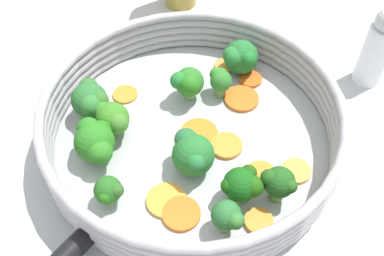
{
  "coord_description": "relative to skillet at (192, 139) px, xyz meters",
  "views": [
    {
      "loc": [
        0.33,
        -0.09,
        0.44
      ],
      "look_at": [
        0.0,
        0.0,
        0.03
      ],
      "focal_mm": 42.0,
      "sensor_mm": 36.0,
      "label": 1
    }
  ],
  "objects": [
    {
      "name": "ground_plane",
      "position": [
        0.0,
        0.0,
        -0.01
      ],
      "size": [
        4.0,
        4.0,
        0.0
      ],
      "primitive_type": "plane",
      "color": "#B8BDBC"
    },
    {
      "name": "skillet",
      "position": [
        0.0,
        0.0,
        0.0
      ],
      "size": [
        0.34,
        0.34,
        0.01
      ],
      "primitive_type": "cylinder",
      "color": "#B2B5B7",
      "rests_on": "ground_plane"
    },
    {
      "name": "skillet_rim_wall",
      "position": [
        0.0,
        0.0,
        0.04
      ],
      "size": [
        0.35,
        0.35,
        0.06
      ],
      "color": "#B6B1B8",
      "rests_on": "skillet"
    },
    {
      "name": "skillet_rivet_left",
      "position": [
        0.06,
        -0.15,
        0.01
      ],
      "size": [
        0.01,
        0.01,
        0.01
      ],
      "primitive_type": "sphere",
      "color": "#B2B8B3",
      "rests_on": "skillet"
    },
    {
      "name": "skillet_rivet_right",
      "position": [
        0.13,
        -0.1,
        0.01
      ],
      "size": [
        0.01,
        0.01,
        0.01
      ],
      "primitive_type": "sphere",
      "color": "#B5B8BC",
      "rests_on": "skillet"
    },
    {
      "name": "carrot_slice_0",
      "position": [
        0.13,
        0.04,
        0.01
      ],
      "size": [
        0.03,
        0.03,
        0.01
      ],
      "primitive_type": "cylinder",
      "rotation": [
        0.0,
        0.0,
        0.02
      ],
      "color": "orange",
      "rests_on": "skillet"
    },
    {
      "name": "carrot_slice_1",
      "position": [
        0.08,
        0.06,
        0.01
      ],
      "size": [
        0.05,
        0.05,
        0.01
      ],
      "primitive_type": "cylinder",
      "rotation": [
        0.0,
        0.0,
        1.06
      ],
      "color": "orange",
      "rests_on": "skillet"
    },
    {
      "name": "carrot_slice_2",
      "position": [
        0.03,
        0.03,
        0.01
      ],
      "size": [
        0.05,
        0.05,
        0.01
      ],
      "primitive_type": "cylinder",
      "rotation": [
        0.0,
        0.0,
        0.97
      ],
      "color": "orange",
      "rests_on": "skillet"
    },
    {
      "name": "carrot_slice_3",
      "position": [
        -0.09,
        -0.07,
        0.01
      ],
      "size": [
        0.04,
        0.04,
        0.0
      ],
      "primitive_type": "cylinder",
      "rotation": [
        0.0,
        0.0,
        0.22
      ],
      "color": "orange",
      "rests_on": "skillet"
    },
    {
      "name": "carrot_slice_4",
      "position": [
        -0.04,
        0.08,
        0.01
      ],
      "size": [
        0.06,
        0.06,
        0.0
      ],
      "primitive_type": "cylinder",
      "rotation": [
        0.0,
        0.0,
        3.56
      ],
      "color": "orange",
      "rests_on": "skillet"
    },
    {
      "name": "carrot_slice_5",
      "position": [
        -0.11,
        0.08,
        0.01
      ],
      "size": [
        0.03,
        0.03,
        0.0
      ],
      "primitive_type": "cylinder",
      "rotation": [
        0.0,
        0.0,
        4.57
      ],
      "color": "#F39040",
      "rests_on": "skillet"
    },
    {
      "name": "carrot_slice_6",
      "position": [
        0.08,
        0.1,
        0.01
      ],
      "size": [
        0.03,
        0.03,
        0.0
      ],
      "primitive_type": "cylinder",
      "rotation": [
        0.0,
        0.0,
        3.13
      ],
      "color": "#EE9B40",
      "rests_on": "skillet"
    },
    {
      "name": "carrot_slice_7",
      "position": [
        -0.04,
        -0.12,
        0.01
      ],
      "size": [
        0.04,
        0.04,
        0.0
      ],
      "primitive_type": "cylinder",
      "rotation": [
        0.0,
        0.0,
        4.16
      ],
      "color": "#F89B39",
      "rests_on": "skillet"
    },
    {
      "name": "carrot_slice_8",
      "position": [
        0.1,
        -0.04,
        0.01
      ],
      "size": [
        0.05,
        0.05,
        0.01
      ],
      "primitive_type": "cylinder",
      "rotation": [
        0.0,
        0.0,
        1.19
      ],
      "color": "orange",
      "rests_on": "skillet"
    },
    {
      "name": "carrot_slice_9",
      "position": [
        0.08,
        -0.05,
        0.01
      ],
      "size": [
        0.05,
        0.05,
        0.0
      ],
      "primitive_type": "cylinder",
      "rotation": [
        0.0,
        0.0,
        4.85
      ],
      "color": "orange",
      "rests_on": "skillet"
    },
    {
      "name": "carrot_slice_10",
      "position": [
        -0.07,
        0.1,
        0.01
      ],
      "size": [
        0.04,
        0.04,
        0.01
      ],
      "primitive_type": "cylinder",
      "rotation": [
        0.0,
        0.0,
        4.51
      ],
      "color": "#D85F1C",
      "rests_on": "skillet"
    },
    {
      "name": "carrot_slice_11",
      "position": [
        0.0,
        0.01,
        0.01
      ],
      "size": [
        0.05,
        0.05,
        0.0
      ],
      "primitive_type": "cylinder",
      "rotation": [
        0.0,
        0.0,
        1.54
      ],
      "color": "orange",
      "rests_on": "skillet"
    },
    {
      "name": "broccoli_floret_0",
      "position": [
        0.13,
        0.01,
        0.03
      ],
      "size": [
        0.04,
        0.03,
        0.04
      ],
      "color": "olive",
      "rests_on": "skillet"
    },
    {
      "name": "broccoli_floret_1",
      "position": [
        0.0,
        -0.11,
        0.04
      ],
      "size": [
        0.06,
        0.05,
        0.05
      ],
      "color": "#6FA555",
      "rests_on": "skillet"
    },
    {
      "name": "broccoli_floret_2",
      "position": [
        0.06,
        -0.11,
        0.03
      ],
      "size": [
        0.03,
        0.03,
        0.04
      ],
      "color": "#84B668",
      "rests_on": "skillet"
    },
    {
      "name": "broccoli_floret_3",
      "position": [
        -0.09,
        0.09,
        0.04
      ],
      "size": [
        0.05,
        0.05,
        0.05
      ],
      "color": "#87B26E",
      "rests_on": "skillet"
    },
    {
      "name": "broccoli_floret_4",
      "position": [
        -0.06,
        -0.11,
        0.04
      ],
      "size": [
        0.06,
        0.05,
        0.05
      ],
      "color": "#6CA74E",
      "rests_on": "skillet"
    },
    {
      "name": "broccoli_floret_5",
      "position": [
        -0.06,
        0.01,
        0.04
      ],
      "size": [
        0.04,
        0.04,
        0.05
      ],
      "color": "#7CAF67",
      "rests_on": "skillet"
    },
    {
      "name": "broccoli_floret_6",
      "position": [
        -0.06,
        0.05,
        0.03
      ],
      "size": [
        0.03,
        0.03,
        0.04
      ],
      "color": "#6B8D54",
      "rests_on": "skillet"
    },
    {
      "name": "broccoli_floret_7",
      "position": [
        0.05,
        -0.01,
        0.04
      ],
      "size": [
        0.06,
        0.05,
        0.05
      ],
      "color": "#6B9A52",
      "rests_on": "skillet"
    },
    {
      "name": "broccoli_floret_8",
      "position": [
        0.1,
        0.03,
        0.03
      ],
      "size": [
        0.04,
        0.04,
        0.05
      ],
      "color": "#6F9547",
      "rests_on": "skillet"
    },
    {
      "name": "broccoli_floret_9",
      "position": [
        0.11,
        0.06,
        0.04
      ],
      "size": [
        0.03,
        0.04,
        0.05
      ],
      "color": "#5F9648",
      "rests_on": "skillet"
    },
    {
      "name": "broccoli_floret_10",
      "position": [
        -0.03,
        -0.09,
        0.03
      ],
      "size": [
        0.05,
        0.04,
        0.05
      ],
      "color": "#63894C",
      "rests_on": "skillet"
    },
    {
      "name": "salt_shaker",
      "position": [
        -0.04,
        0.26,
        0.05
      ],
      "size": [
        0.04,
        0.04,
        0.12
      ],
      "color": "white",
      "rests_on": "ground_plane"
    }
  ]
}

